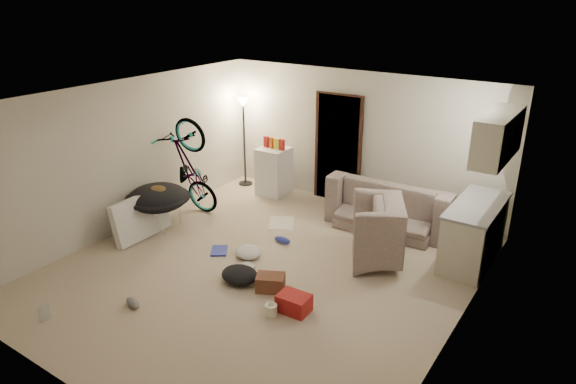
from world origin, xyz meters
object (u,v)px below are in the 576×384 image
Objects in this scene: armchair at (401,240)px; saucer_chair at (159,203)px; drink_case_b at (294,303)px; bicycle at (191,187)px; tv_box at (141,217)px; kitchen_counter at (474,234)px; juicer at (271,309)px; floor_lamp at (244,123)px; drink_case_a at (270,283)px; mini_fridge at (274,171)px; sofa at (391,209)px.

armchair is 4.04m from saucer_chair.
drink_case_b is (-0.62, -1.95, -0.24)m from armchair.
tv_box is (0.00, -1.19, -0.13)m from bicycle.
kitchen_counter is 3.01m from drink_case_b.
armchair is 4.83× the size of juicer.
tv_box is (0.10, -2.88, -0.96)m from floor_lamp.
drink_case_a is 1.67× the size of juicer.
floor_lamp reaches higher than drink_case_a.
mini_fridge is (0.71, 1.58, -0.02)m from bicycle.
sofa is 9.40× the size of juicer.
mini_fridge is 4.06m from drink_case_b.
bicycle is (0.10, -1.68, -0.82)m from floor_lamp.
drink_case_a is 0.59m from drink_case_b.
saucer_chair is at bearing -87.68° from floor_lamp.
floor_lamp is 4.27m from armchair.
drink_case_a is (2.70, -0.13, -0.24)m from tv_box.
floor_lamp is 1.88m from bicycle.
floor_lamp reaches higher than mini_fridge.
armchair is at bearing 117.08° from sofa.
sofa is 3.96m from saucer_chair.
armchair is 1.03× the size of tv_box.
sofa is (-1.49, 0.45, -0.13)m from kitchen_counter.
kitchen_counter is at bearing -7.66° from floor_lamp.
mini_fridge is 2.48m from saucer_chair.
drink_case_b is 1.76× the size of juicer.
mini_fridge is at bearing 172.22° from kitchen_counter.
drink_case_b is (0.54, -0.24, 0.01)m from drink_case_a.
drink_case_a is (-2.03, -2.36, -0.33)m from kitchen_counter.
drink_case_b is at bearing 53.64° from juicer.
saucer_chair reaches higher than juicer.
drink_case_b is (3.24, -0.37, -0.24)m from tv_box.
sofa is 2.86m from drink_case_a.
tv_box is (0.00, -0.40, -0.10)m from saucer_chair.
saucer_chair reaches higher than drink_case_a.
tv_box is at bearing 171.57° from drink_case_b.
sofa is 3.30m from juicer.
armchair reaches higher than sofa.
floor_lamp is at bearing 91.04° from tv_box.
floor_lamp is 4.53× the size of drink_case_b.
sofa is at bearing -68.91° from bicycle.
sofa is 1.26m from armchair.
mini_fridge is (0.81, -0.10, -0.84)m from floor_lamp.
saucer_chair is at bearing 32.63° from sofa.
drink_case_b is (3.24, -0.77, -0.34)m from saucer_chair.
sofa is 1.95× the size of armchair.
kitchen_counter is at bearing 22.60° from drink_case_a.
armchair reaches higher than juicer.
floor_lamp is 4.28m from drink_case_a.
tv_box is at bearing -88.01° from floor_lamp.
floor_lamp is 0.85× the size of sofa.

